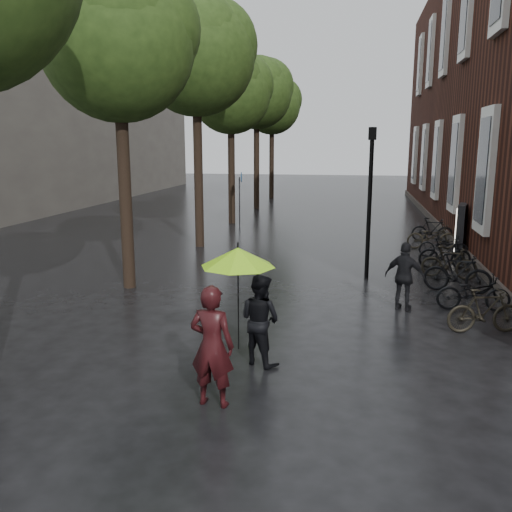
% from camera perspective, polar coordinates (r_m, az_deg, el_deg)
% --- Properties ---
extents(ground, '(120.00, 120.00, 0.00)m').
position_cam_1_polar(ground, '(7.46, -5.06, -18.74)').
color(ground, black).
extents(bg_building, '(16.00, 30.00, 14.00)m').
position_cam_1_polar(bg_building, '(41.75, -25.23, 15.17)').
color(bg_building, '#47423D').
rests_on(bg_building, ground).
extents(street_trees, '(4.33, 34.03, 8.91)m').
position_cam_1_polar(street_trees, '(22.97, -4.37, 18.18)').
color(street_trees, black).
rests_on(street_trees, ground).
extents(person_burgundy, '(0.70, 0.50, 1.82)m').
position_cam_1_polar(person_burgundy, '(7.95, -4.66, -9.42)').
color(person_burgundy, black).
rests_on(person_burgundy, ground).
extents(person_black, '(0.98, 0.91, 1.60)m').
position_cam_1_polar(person_black, '(9.40, 0.42, -6.70)').
color(person_black, black).
rests_on(person_black, ground).
extents(lime_umbrella, '(1.17, 1.17, 1.72)m').
position_cam_1_polar(lime_umbrella, '(8.29, -1.91, -0.12)').
color(lime_umbrella, black).
rests_on(lime_umbrella, ground).
extents(pedestrian_walking, '(1.00, 0.69, 1.58)m').
position_cam_1_polar(pedestrian_walking, '(12.85, 15.39, -2.08)').
color(pedestrian_walking, black).
rests_on(pedestrian_walking, ground).
extents(parked_bicycles, '(2.01, 11.33, 1.01)m').
position_cam_1_polar(parked_bicycles, '(17.09, 19.55, -0.08)').
color(parked_bicycles, black).
rests_on(parked_bicycles, ground).
extents(ad_lightbox, '(0.27, 1.17, 1.76)m').
position_cam_1_polar(ad_lightbox, '(19.67, 20.73, 2.58)').
color(ad_lightbox, black).
rests_on(ad_lightbox, ground).
extents(lamp_post, '(0.22, 0.22, 4.21)m').
position_cam_1_polar(lamp_post, '(15.46, 11.92, 7.00)').
color(lamp_post, black).
rests_on(lamp_post, ground).
extents(cycle_sign, '(0.13, 0.46, 2.50)m').
position_cam_1_polar(cycle_sign, '(24.54, -1.66, 6.85)').
color(cycle_sign, '#262628').
rests_on(cycle_sign, ground).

